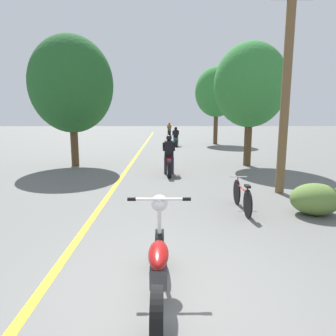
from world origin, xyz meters
name	(u,v)px	position (x,y,z in m)	size (l,w,h in m)	color
ground_plane	(177,301)	(0.00, 0.00, 0.00)	(120.00, 120.00, 0.00)	#60605E
lane_stripe_center	(135,158)	(-1.70, 12.03, 0.00)	(0.14, 48.00, 0.01)	yellow
utility_pole	(286,85)	(3.14, 5.06, 2.98)	(1.10, 0.24, 5.79)	brown
roadside_tree_right_near	(250,85)	(3.48, 9.78, 3.43)	(3.08, 2.77, 5.22)	#513A23
roadside_tree_right_far	(217,92)	(3.75, 19.88, 3.91)	(3.23, 2.91, 5.79)	#513A23
roadside_tree_left	(71,85)	(-4.07, 9.76, 3.45)	(3.50, 3.15, 5.48)	#513A23
roadside_bush	(315,199)	(3.20, 3.15, 0.35)	(1.10, 0.88, 0.70)	#5B7A38
motorcycle_foreground	(159,263)	(-0.21, 0.10, 0.43)	(0.84, 2.04, 1.12)	black
motorcycle_rider_lead	(169,160)	(0.01, 7.90, 0.54)	(0.50, 2.13, 1.46)	black
motorcycle_rider_mid	(176,139)	(0.63, 18.44, 0.52)	(0.50, 2.02, 1.38)	black
motorcycle_rider_far	(169,131)	(0.32, 29.93, 0.54)	(0.50, 2.05, 1.42)	black
bicycle_parked	(242,196)	(1.64, 3.43, 0.34)	(0.44, 1.61, 0.72)	black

